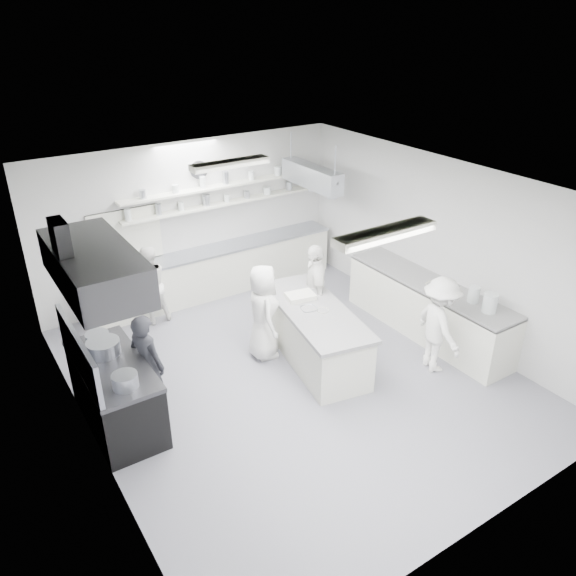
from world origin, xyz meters
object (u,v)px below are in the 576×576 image
right_counter (427,309)px  cook_stove (148,364)px  cook_back (149,285)px  back_counter (216,271)px  prep_island (314,335)px  stove (116,395)px

right_counter → cook_stove: 4.82m
right_counter → cook_back: (-3.85, 3.00, 0.26)m
back_counter → prep_island: bearing=-85.1°
prep_island → right_counter: bearing=-0.6°
cook_stove → cook_back: size_ratio=1.05×
back_counter → prep_island: size_ratio=2.13×
stove → prep_island: (3.16, -0.19, -0.02)m
stove → cook_back: (1.40, 2.40, 0.28)m
back_counter → cook_back: (-1.50, -0.40, 0.27)m
prep_island → cook_stove: size_ratio=1.54×
stove → right_counter: bearing=-6.5°
cook_stove → cook_back: cook_stove is taller
stove → cook_back: 2.79m
prep_island → cook_back: cook_back is taller
stove → back_counter: (2.90, 2.80, 0.01)m
right_counter → cook_back: size_ratio=2.28×
right_counter → stove: bearing=173.5°
back_counter → cook_stove: bearing=-130.9°
right_counter → cook_stove: (-4.77, 0.60, 0.30)m
cook_stove → stove: bearing=65.1°
back_counter → cook_stove: cook_stove is taller
cook_stove → cook_back: 2.57m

